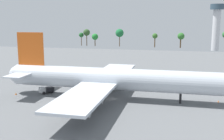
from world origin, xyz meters
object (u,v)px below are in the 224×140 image
Objects in this scene: catering_truck at (46,90)px; safety_cone_tail at (16,94)px; cargo_airplane at (111,79)px; control_tower at (217,23)px; safety_cone_nose at (218,101)px.

catering_truck is 9.88m from safety_cone_tail.
cargo_airplane is 1.97× the size of control_tower.
safety_cone_tail is (-31.74, -2.68, -5.91)m from cargo_airplane.
catering_truck is at bearing -115.33° from control_tower.
cargo_airplane is at bearing -107.64° from control_tower.
control_tower is (15.77, 147.30, 21.45)m from safety_cone_nose.
control_tower reaches higher than safety_cone_nose.
safety_cone_nose is at bearing 6.99° from cargo_airplane.
control_tower is at bearing 72.36° from cargo_airplane.
catering_truck is 6.59× the size of safety_cone_tail.
cargo_airplane is at bearing -173.01° from safety_cone_nose.
control_tower reaches higher than safety_cone_tail.
catering_truck is 167.02m from control_tower.
safety_cone_tail is (-64.08, -6.65, 0.09)m from safety_cone_nose.
safety_cone_tail is 174.74m from control_tower.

